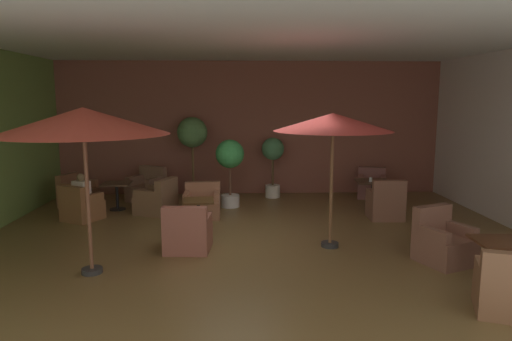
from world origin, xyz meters
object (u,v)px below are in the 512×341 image
(armchair_rear_right_south, at_px, (147,188))
(patron_blue_shirt, at_px, (81,189))
(armchair_mid_center_east, at_px, (188,234))
(potted_tree_left_corner, at_px, (230,161))
(armchair_rear_right_east, at_px, (157,201))
(patio_umbrella_center_beige, at_px, (83,122))
(armchair_front_left_east, at_px, (371,186))
(armchair_rear_right_north, at_px, (81,207))
(cafe_table_mid_center, at_px, (198,209))
(patio_umbrella_tall_red, at_px, (333,123))
(cafe_table_front_right, at_px, (499,251))
(cafe_table_rear_right, at_px, (117,190))
(armchair_mid_center_north, at_px, (202,205))
(potted_tree_mid_right, at_px, (273,157))
(cafe_table_front_left, at_px, (373,185))
(armchair_rear_right_west, at_px, (77,195))
(iced_drink_cup, at_px, (371,179))
(armchair_front_right_north, at_px, (443,243))
(potted_tree_mid_left, at_px, (192,138))
(armchair_front_left_north, at_px, (386,204))
(armchair_front_right_east, at_px, (512,291))

(armchair_rear_right_south, xyz_separation_m, patron_blue_shirt, (-1.07, -1.93, 0.37))
(armchair_mid_center_east, bearing_deg, potted_tree_left_corner, 78.06)
(armchair_rear_right_east, height_order, patio_umbrella_center_beige, patio_umbrella_center_beige)
(armchair_front_left_east, xyz_separation_m, armchair_rear_right_north, (-7.19, -2.13, 0.00))
(cafe_table_mid_center, relative_size, patio_umbrella_tall_red, 0.27)
(patron_blue_shirt, bearing_deg, cafe_table_front_right, -28.19)
(cafe_table_rear_right, xyz_separation_m, patio_umbrella_tall_red, (4.65, -3.03, 1.77))
(patio_umbrella_tall_red, relative_size, potted_tree_left_corner, 1.44)
(armchair_mid_center_east, bearing_deg, cafe_table_front_right, -19.85)
(armchair_mid_center_north, relative_size, potted_tree_mid_right, 0.50)
(cafe_table_mid_center, relative_size, cafe_table_rear_right, 0.95)
(armchair_rear_right_south, relative_size, patron_blue_shirt, 1.73)
(cafe_table_front_left, height_order, armchair_rear_right_west, armchair_rear_right_west)
(cafe_table_front_right, height_order, armchair_mid_center_north, armchair_mid_center_north)
(armchair_mid_center_north, bearing_deg, cafe_table_rear_right, 160.03)
(iced_drink_cup, bearing_deg, potted_tree_mid_right, 150.10)
(armchair_front_right_north, bearing_deg, armchair_front_left_east, 86.67)
(armchair_rear_right_east, distance_m, potted_tree_left_corner, 2.01)
(patio_umbrella_tall_red, bearing_deg, patron_blue_shirt, 157.99)
(cafe_table_mid_center, distance_m, potted_tree_mid_left, 3.39)
(armchair_rear_right_east, bearing_deg, armchair_mid_center_east, -69.60)
(armchair_front_left_north, relative_size, armchair_rear_right_east, 0.90)
(iced_drink_cup, bearing_deg, armchair_front_left_east, 72.18)
(armchair_mid_center_north, relative_size, patio_umbrella_center_beige, 0.32)
(armchair_front_left_east, relative_size, patio_umbrella_tall_red, 0.37)
(cafe_table_mid_center, bearing_deg, armchair_rear_right_east, 125.70)
(armchair_mid_center_north, height_order, armchair_rear_right_west, armchair_rear_right_west)
(armchair_front_left_east, xyz_separation_m, potted_tree_mid_right, (-2.73, 0.11, 0.81))
(armchair_front_left_north, distance_m, potted_tree_mid_left, 5.27)
(armchair_front_right_east, relative_size, armchair_mid_center_east, 1.16)
(cafe_table_front_left, distance_m, cafe_table_front_right, 4.90)
(cafe_table_front_left, height_order, armchair_front_left_east, armchair_front_left_east)
(armchair_rear_right_east, bearing_deg, armchair_rear_right_west, 160.88)
(patio_umbrella_center_beige, height_order, iced_drink_cup, patio_umbrella_center_beige)
(armchair_front_left_east, xyz_separation_m, armchair_rear_right_west, (-7.72, -0.84, 0.01))
(armchair_front_right_east, distance_m, patio_umbrella_tall_red, 3.79)
(patio_umbrella_center_beige, relative_size, potted_tree_mid_left, 1.16)
(patron_blue_shirt, bearing_deg, iced_drink_cup, 7.28)
(armchair_mid_center_east, height_order, patio_umbrella_tall_red, patio_umbrella_tall_red)
(armchair_rear_right_north, relative_size, iced_drink_cup, 8.73)
(cafe_table_front_left, bearing_deg, armchair_front_left_east, 74.50)
(cafe_table_front_right, xyz_separation_m, patron_blue_shirt, (-7.27, 3.90, 0.18))
(cafe_table_mid_center, xyz_separation_m, potted_tree_mid_right, (1.77, 3.22, 0.65))
(armchair_rear_right_south, height_order, patio_umbrella_tall_red, patio_umbrella_tall_red)
(armchair_front_left_east, relative_size, cafe_table_mid_center, 1.37)
(cafe_table_mid_center, xyz_separation_m, potted_tree_left_corner, (0.61, 2.14, 0.69))
(armchair_front_right_north, height_order, armchair_rear_right_south, armchair_front_right_north)
(patio_umbrella_tall_red, distance_m, patio_umbrella_center_beige, 4.13)
(armchair_mid_center_east, bearing_deg, armchair_front_right_north, -9.95)
(armchair_front_left_north, xyz_separation_m, cafe_table_mid_center, (-4.14, -0.83, 0.13))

